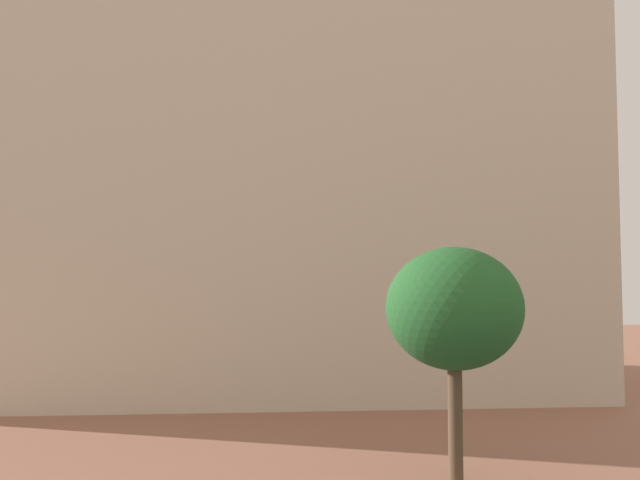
% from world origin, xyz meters
% --- Properties ---
extents(landmark_building, '(28.57, 14.92, 39.47)m').
position_xyz_m(landmark_building, '(-0.66, 30.55, 11.78)').
color(landmark_building, beige).
rests_on(landmark_building, ground_plane).
extents(tree_curb_far, '(3.47, 3.47, 5.93)m').
position_xyz_m(tree_curb_far, '(3.50, 13.95, 4.34)').
color(tree_curb_far, brown).
rests_on(tree_curb_far, ground_plane).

